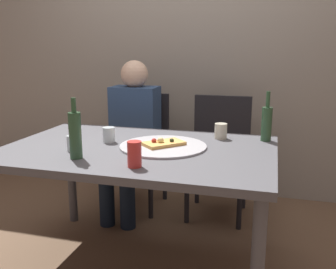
{
  "coord_description": "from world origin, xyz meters",
  "views": [
    {
      "loc": [
        0.7,
        -1.9,
        1.27
      ],
      "look_at": [
        0.13,
        0.14,
        0.78
      ],
      "focal_mm": 40.34,
      "sensor_mm": 36.0,
      "label": 1
    }
  ],
  "objects_px": {
    "pizza_tray": "(163,146)",
    "wine_glass": "(73,143)",
    "pizza_slice_last": "(163,143)",
    "soda_can": "(134,154)",
    "tumbler_near": "(109,135)",
    "chair_left": "(138,142)",
    "chair_right": "(219,148)",
    "beer_bottle": "(75,134)",
    "dining_table": "(139,160)",
    "guest_in_sweater": "(131,131)",
    "tumbler_far": "(221,131)",
    "wine_bottle": "(267,123)"
  },
  "relations": [
    {
      "from": "pizza_tray",
      "to": "wine_glass",
      "type": "relative_size",
      "value": 5.84
    },
    {
      "from": "pizza_slice_last",
      "to": "soda_can",
      "type": "relative_size",
      "value": 2.04
    },
    {
      "from": "tumbler_near",
      "to": "wine_glass",
      "type": "xyz_separation_m",
      "value": [
        -0.11,
        -0.22,
        -0.0
      ]
    },
    {
      "from": "chair_left",
      "to": "chair_right",
      "type": "distance_m",
      "value": 0.66
    },
    {
      "from": "beer_bottle",
      "to": "chair_right",
      "type": "xyz_separation_m",
      "value": [
        0.56,
        1.17,
        -0.33
      ]
    },
    {
      "from": "dining_table",
      "to": "beer_bottle",
      "type": "relative_size",
      "value": 4.89
    },
    {
      "from": "pizza_slice_last",
      "to": "guest_in_sweater",
      "type": "xyz_separation_m",
      "value": [
        -0.46,
        0.7,
        -0.11
      ]
    },
    {
      "from": "tumbler_far",
      "to": "wine_glass",
      "type": "distance_m",
      "value": 0.87
    },
    {
      "from": "pizza_slice_last",
      "to": "tumbler_near",
      "type": "relative_size",
      "value": 2.81
    },
    {
      "from": "wine_bottle",
      "to": "guest_in_sweater",
      "type": "relative_size",
      "value": 0.25
    },
    {
      "from": "guest_in_sweater",
      "to": "beer_bottle",
      "type": "bearing_deg",
      "value": 95.73
    },
    {
      "from": "chair_left",
      "to": "dining_table",
      "type": "bearing_deg",
      "value": 110.32
    },
    {
      "from": "soda_can",
      "to": "chair_right",
      "type": "xyz_separation_m",
      "value": [
        0.23,
        1.22,
        -0.27
      ]
    },
    {
      "from": "soda_can",
      "to": "chair_right",
      "type": "distance_m",
      "value": 1.27
    },
    {
      "from": "pizza_slice_last",
      "to": "guest_in_sweater",
      "type": "distance_m",
      "value": 0.84
    },
    {
      "from": "pizza_tray",
      "to": "tumbler_near",
      "type": "relative_size",
      "value": 5.46
    },
    {
      "from": "pizza_slice_last",
      "to": "tumbler_near",
      "type": "height_order",
      "value": "tumbler_near"
    },
    {
      "from": "pizza_tray",
      "to": "guest_in_sweater",
      "type": "height_order",
      "value": "guest_in_sweater"
    },
    {
      "from": "chair_right",
      "to": "wine_bottle",
      "type": "bearing_deg",
      "value": 122.49
    },
    {
      "from": "chair_left",
      "to": "guest_in_sweater",
      "type": "xyz_separation_m",
      "value": [
        0.0,
        -0.15,
        0.13
      ]
    },
    {
      "from": "dining_table",
      "to": "pizza_tray",
      "type": "xyz_separation_m",
      "value": [
        0.13,
        0.04,
        0.08
      ]
    },
    {
      "from": "wine_bottle",
      "to": "guest_in_sweater",
      "type": "height_order",
      "value": "guest_in_sweater"
    },
    {
      "from": "tumbler_far",
      "to": "beer_bottle",
      "type": "bearing_deg",
      "value": -136.35
    },
    {
      "from": "pizza_slice_last",
      "to": "tumbler_far",
      "type": "distance_m",
      "value": 0.4
    },
    {
      "from": "pizza_slice_last",
      "to": "wine_bottle",
      "type": "relative_size",
      "value": 0.85
    },
    {
      "from": "tumbler_near",
      "to": "wine_bottle",
      "type": "bearing_deg",
      "value": 17.79
    },
    {
      "from": "chair_left",
      "to": "chair_right",
      "type": "height_order",
      "value": "same"
    },
    {
      "from": "guest_in_sweater",
      "to": "dining_table",
      "type": "bearing_deg",
      "value": 114.06
    },
    {
      "from": "wine_bottle",
      "to": "pizza_tray",
      "type": "bearing_deg",
      "value": -150.51
    },
    {
      "from": "tumbler_near",
      "to": "chair_left",
      "type": "bearing_deg",
      "value": 98.53
    },
    {
      "from": "beer_bottle",
      "to": "tumbler_far",
      "type": "xyz_separation_m",
      "value": [
        0.64,
        0.61,
        -0.08
      ]
    },
    {
      "from": "beer_bottle",
      "to": "wine_glass",
      "type": "height_order",
      "value": "beer_bottle"
    },
    {
      "from": "dining_table",
      "to": "wine_bottle",
      "type": "distance_m",
      "value": 0.78
    },
    {
      "from": "chair_right",
      "to": "guest_in_sweater",
      "type": "distance_m",
      "value": 0.69
    },
    {
      "from": "beer_bottle",
      "to": "tumbler_near",
      "type": "height_order",
      "value": "beer_bottle"
    },
    {
      "from": "wine_bottle",
      "to": "tumbler_near",
      "type": "relative_size",
      "value": 3.32
    },
    {
      "from": "tumbler_near",
      "to": "soda_can",
      "type": "distance_m",
      "value": 0.5
    },
    {
      "from": "beer_bottle",
      "to": "tumbler_far",
      "type": "bearing_deg",
      "value": 43.65
    },
    {
      "from": "beer_bottle",
      "to": "chair_left",
      "type": "relative_size",
      "value": 0.34
    },
    {
      "from": "dining_table",
      "to": "beer_bottle",
      "type": "distance_m",
      "value": 0.41
    },
    {
      "from": "tumbler_near",
      "to": "pizza_tray",
      "type": "bearing_deg",
      "value": -4.24
    },
    {
      "from": "pizza_slice_last",
      "to": "tumbler_near",
      "type": "bearing_deg",
      "value": 176.07
    },
    {
      "from": "tumbler_far",
      "to": "chair_left",
      "type": "relative_size",
      "value": 0.1
    },
    {
      "from": "wine_bottle",
      "to": "beer_bottle",
      "type": "xyz_separation_m",
      "value": [
        -0.9,
        -0.63,
        0.01
      ]
    },
    {
      "from": "dining_table",
      "to": "soda_can",
      "type": "height_order",
      "value": "soda_can"
    },
    {
      "from": "wine_bottle",
      "to": "beer_bottle",
      "type": "height_order",
      "value": "beer_bottle"
    },
    {
      "from": "wine_glass",
      "to": "guest_in_sweater",
      "type": "distance_m",
      "value": 0.9
    },
    {
      "from": "soda_can",
      "to": "tumbler_near",
      "type": "bearing_deg",
      "value": 127.9
    },
    {
      "from": "dining_table",
      "to": "guest_in_sweater",
      "type": "distance_m",
      "value": 0.81
    },
    {
      "from": "wine_bottle",
      "to": "soda_can",
      "type": "relative_size",
      "value": 2.4
    }
  ]
}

